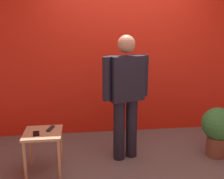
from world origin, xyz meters
TOP-DOWN VIEW (x-y plane):
  - ground_plane at (0.00, 0.00)m, footprint 12.00×12.00m
  - back_wall_red at (0.00, 1.43)m, footprint 5.28×0.12m
  - standing_person at (-0.14, 0.44)m, footprint 0.65×0.34m
  - side_table at (-1.18, 0.19)m, footprint 0.44×0.44m
  - cell_phone at (-1.25, 0.14)m, footprint 0.09×0.15m
  - tv_remote at (-1.10, 0.26)m, footprint 0.09×0.18m
  - potted_plant at (1.11, 0.33)m, footprint 0.44×0.44m

SIDE VIEW (x-z plane):
  - ground_plane at x=0.00m, z-range 0.00..0.00m
  - potted_plant at x=1.11m, z-range 0.06..0.75m
  - side_table at x=-1.18m, z-range 0.17..0.69m
  - cell_phone at x=-1.25m, z-range 0.52..0.53m
  - tv_remote at x=-1.10m, z-range 0.52..0.54m
  - standing_person at x=-0.14m, z-range 0.10..1.74m
  - back_wall_red at x=0.00m, z-range 0.00..2.99m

